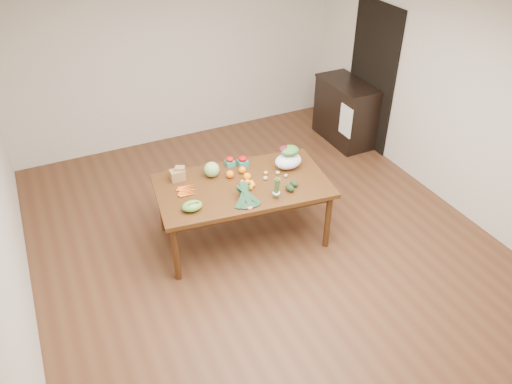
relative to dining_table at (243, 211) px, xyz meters
name	(u,v)px	position (x,y,z in m)	size (l,w,h in m)	color
floor	(267,247)	(0.16, -0.29, -0.38)	(6.00, 6.00, 0.00)	brown
ceiling	(271,4)	(0.16, -0.29, 2.33)	(5.00, 6.00, 0.02)	white
room_walls	(268,145)	(0.16, -0.29, 0.97)	(5.02, 6.02, 2.70)	beige
dining_table	(243,211)	(0.00, 0.00, 0.00)	(1.87, 1.04, 0.75)	#4D2D12
doorway_dark	(372,77)	(2.64, 1.31, 0.68)	(0.02, 1.00, 2.10)	black
cabinet	(345,112)	(2.38, 1.50, 0.10)	(0.52, 1.02, 0.94)	black
dish_towel	(346,121)	(2.12, 1.11, 0.18)	(0.02, 0.28, 0.45)	white
paper_bag	(177,174)	(-0.61, 0.38, 0.45)	(0.21, 0.17, 0.15)	olive
cabbage	(212,170)	(-0.24, 0.29, 0.46)	(0.17, 0.17, 0.17)	#A3C06E
strawberry_basket_a	(230,162)	(0.03, 0.41, 0.42)	(0.10, 0.10, 0.09)	red
strawberry_basket_b	(243,162)	(0.16, 0.35, 0.42)	(0.11, 0.11, 0.10)	#B00C0B
orange_a	(230,174)	(-0.07, 0.17, 0.42)	(0.09, 0.09, 0.09)	orange
orange_b	(242,170)	(0.09, 0.20, 0.42)	(0.08, 0.08, 0.08)	orange
orange_c	(247,177)	(0.08, 0.05, 0.42)	(0.09, 0.09, 0.09)	orange
mandarin_cluster	(247,183)	(0.03, -0.07, 0.42)	(0.18, 0.18, 0.09)	#FFA50F
carrots	(187,190)	(-0.59, 0.12, 0.39)	(0.22, 0.22, 0.03)	orange
snap_pea_bag	(192,206)	(-0.65, -0.21, 0.42)	(0.21, 0.16, 0.10)	#5C9231
kale_bunch	(247,197)	(-0.10, -0.35, 0.45)	(0.32, 0.40, 0.16)	#152F1E
asparagus_bundle	(276,188)	(0.21, -0.39, 0.50)	(0.08, 0.08, 0.25)	#527837
potato_a	(265,178)	(0.26, -0.03, 0.40)	(0.05, 0.05, 0.05)	tan
potato_b	(277,179)	(0.37, -0.11, 0.40)	(0.05, 0.04, 0.04)	tan
potato_c	(278,173)	(0.44, 0.01, 0.40)	(0.05, 0.04, 0.04)	tan
potato_d	(266,173)	(0.32, 0.07, 0.40)	(0.05, 0.04, 0.04)	tan
potato_e	(286,176)	(0.49, -0.08, 0.39)	(0.04, 0.04, 0.04)	tan
avocado_a	(290,188)	(0.40, -0.34, 0.41)	(0.08, 0.11, 0.08)	black
avocado_b	(294,184)	(0.49, -0.28, 0.41)	(0.07, 0.10, 0.07)	black
salad_bag	(288,158)	(0.61, 0.08, 0.50)	(0.32, 0.24, 0.25)	white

